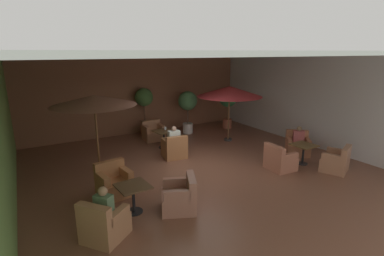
{
  "coord_description": "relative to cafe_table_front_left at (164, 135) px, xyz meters",
  "views": [
    {
      "loc": [
        -4.58,
        -7.28,
        3.6
      ],
      "look_at": [
        0.0,
        0.52,
        1.23
      ],
      "focal_mm": 27.31,
      "sensor_mm": 36.0,
      "label": 1
    }
  ],
  "objects": [
    {
      "name": "ground_plane",
      "position": [
        0.07,
        -2.52,
        -0.5
      ],
      "size": [
        10.2,
        10.35,
        0.02
      ],
      "primitive_type": "cube",
      "color": "brown"
    },
    {
      "name": "wall_back_brick",
      "position": [
        0.07,
        2.61,
        1.28
      ],
      "size": [
        10.2,
        0.08,
        3.55
      ],
      "primitive_type": "cube",
      "color": "brown",
      "rests_on": "ground_plane"
    },
    {
      "name": "wall_left_accent",
      "position": [
        -4.99,
        -2.52,
        1.28
      ],
      "size": [
        0.08,
        10.35,
        3.55
      ],
      "primitive_type": "cube",
      "color": "#689448",
      "rests_on": "ground_plane"
    },
    {
      "name": "wall_right_plain",
      "position": [
        5.13,
        -2.52,
        1.28
      ],
      "size": [
        0.08,
        10.35,
        3.55
      ],
      "primitive_type": "cube",
      "color": "silver",
      "rests_on": "ground_plane"
    },
    {
      "name": "ceiling_slab",
      "position": [
        0.07,
        -2.52,
        3.09
      ],
      "size": [
        10.2,
        10.35,
        0.06
      ],
      "primitive_type": "cube",
      "color": "silver",
      "rests_on": "wall_back_brick"
    },
    {
      "name": "cafe_table_front_left",
      "position": [
        0.0,
        0.0,
        0.0
      ],
      "size": [
        0.74,
        0.74,
        0.67
      ],
      "color": "black",
      "rests_on": "ground_plane"
    },
    {
      "name": "armchair_front_left_north",
      "position": [
        -0.15,
        -1.16,
        -0.18
      ],
      "size": [
        0.84,
        0.81,
        0.83
      ],
      "color": "#B17043",
      "rests_on": "ground_plane"
    },
    {
      "name": "armchair_front_left_east",
      "position": [
        0.05,
        1.18,
        -0.19
      ],
      "size": [
        0.82,
        0.77,
        0.79
      ],
      "color": "#AA714F",
      "rests_on": "ground_plane"
    },
    {
      "name": "cafe_table_front_right",
      "position": [
        3.22,
        -3.85,
        0.03
      ],
      "size": [
        0.71,
        0.71,
        0.67
      ],
      "color": "black",
      "rests_on": "ground_plane"
    },
    {
      "name": "armchair_front_right_north",
      "position": [
        3.86,
        -3.08,
        -0.19
      ],
      "size": [
        1.09,
        1.09,
        0.82
      ],
      "color": "#AF6A48",
      "rests_on": "ground_plane"
    },
    {
      "name": "armchair_front_right_east",
      "position": [
        2.21,
        -3.79,
        -0.19
      ],
      "size": [
        0.79,
        0.84,
        0.82
      ],
      "color": "#B36B50",
      "rests_on": "ground_plane"
    },
    {
      "name": "armchair_front_right_south",
      "position": [
        3.61,
        -4.78,
        -0.19
      ],
      "size": [
        1.01,
        0.98,
        0.83
      ],
      "color": "#AF7555",
      "rests_on": "ground_plane"
    },
    {
      "name": "cafe_table_mid_center",
      "position": [
        -2.6,
        -3.91,
        0.01
      ],
      "size": [
        0.75,
        0.75,
        0.67
      ],
      "color": "black",
      "rests_on": "ground_plane"
    },
    {
      "name": "armchair_mid_center_north",
      "position": [
        -3.44,
        -4.57,
        -0.17
      ],
      "size": [
        1.05,
        1.04,
        0.87
      ],
      "color": "#B1774F",
      "rests_on": "ground_plane"
    },
    {
      "name": "armchair_mid_center_east",
      "position": [
        -1.62,
        -4.34,
        -0.19
      ],
      "size": [
        1.03,
        1.03,
        0.83
      ],
      "color": "#A56955",
      "rests_on": "ground_plane"
    },
    {
      "name": "armchair_mid_center_south",
      "position": [
        -2.75,
        -2.85,
        -0.17
      ],
      "size": [
        0.88,
        0.83,
        0.87
      ],
      "color": "#B46F43",
      "rests_on": "ground_plane"
    },
    {
      "name": "patio_umbrella_tall_red",
      "position": [
        2.7,
        -0.49,
        1.55
      ],
      "size": [
        2.62,
        2.62,
        2.26
      ],
      "color": "#2D2D2D",
      "rests_on": "ground_plane"
    },
    {
      "name": "patio_umbrella_center_beige",
      "position": [
        -2.69,
        -0.98,
        1.7
      ],
      "size": [
        2.49,
        2.49,
        2.36
      ],
      "color": "#2D2D2D",
      "rests_on": "ground_plane"
    },
    {
      "name": "potted_tree_left_corner",
      "position": [
        0.06,
        2.11,
        1.0
      ],
      "size": [
        0.79,
        0.79,
        2.07
      ],
      "color": "#AF6643",
      "rests_on": "ground_plane"
    },
    {
      "name": "potted_tree_mid_left",
      "position": [
        3.92,
        1.19,
        0.82
      ],
      "size": [
        0.85,
        0.85,
        1.89
      ],
      "color": "#AF6047",
      "rests_on": "ground_plane"
    },
    {
      "name": "potted_tree_mid_right",
      "position": [
        1.82,
        1.36,
        0.81
      ],
      "size": [
        0.84,
        0.84,
        1.91
      ],
      "color": "silver",
      "rests_on": "ground_plane"
    },
    {
      "name": "patron_blue_shirt",
      "position": [
        -3.41,
        -4.54,
        0.24
      ],
      "size": [
        0.38,
        0.4,
        0.66
      ],
      "color": "#56734F",
      "rests_on": "ground_plane"
    },
    {
      "name": "patron_by_window",
      "position": [
        -0.14,
        -1.13,
        0.25
      ],
      "size": [
        0.42,
        0.28,
        0.66
      ],
      "color": "silver",
      "rests_on": "ground_plane"
    },
    {
      "name": "patron_with_friend",
      "position": [
        3.83,
        -3.11,
        0.18
      ],
      "size": [
        0.43,
        0.41,
        0.63
      ],
      "color": "#AD4F4E",
      "rests_on": "ground_plane"
    },
    {
      "name": "iced_drink_cup",
      "position": [
        0.11,
        0.12,
        0.23
      ],
      "size": [
        0.08,
        0.08,
        0.11
      ],
      "primitive_type": "cylinder",
      "color": "white",
      "rests_on": "cafe_table_front_left"
    }
  ]
}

